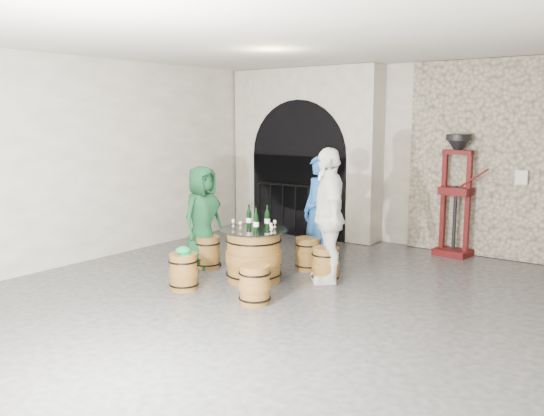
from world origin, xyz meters
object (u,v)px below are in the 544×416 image
Objects in this scene: barrel_table at (254,255)px; barrel_stool_near_right at (255,285)px; wine_bottle_right at (267,219)px; side_barrel at (321,234)px; corking_press at (456,186)px; person_blue at (319,212)px; wine_bottle_left at (249,218)px; barrel_stool_right at (326,265)px; wine_bottle_center at (256,222)px; person_white at (328,216)px; person_green at (203,217)px; barrel_stool_far at (308,254)px; barrel_stool_left at (208,252)px; barrel_stool_near_left at (184,272)px.

barrel_table is 1.01m from barrel_stool_near_right.
barrel_stool_near_right is 1.26m from wine_bottle_right.
side_barrel is 2.35m from corking_press.
wine_bottle_left is at bearing -90.60° from person_blue.
side_barrel is (-0.30, 1.94, -0.57)m from wine_bottle_right.
wine_bottle_right reaches higher than barrel_stool_right.
corking_press reaches higher than barrel_stool_right.
wine_bottle_right is at bearing -80.80° from person_blue.
person_blue is at bearing 80.82° from wine_bottle_center.
person_blue is at bearing -118.30° from corking_press.
person_white reaches higher than barrel_table.
barrel_stool_near_right is 1.05m from wine_bottle_center.
person_green is at bearing -178.41° from wine_bottle_right.
wine_bottle_center is (-0.15, -1.08, 0.63)m from barrel_stool_far.
barrel_table is at bearing -94.32° from person_white.
barrel_stool_left is at bearing -115.00° from person_white.
corking_press reaches higher than barrel_stool_near_right.
barrel_stool_near_left is 0.24× the size of corking_press.
wine_bottle_center is at bearing 50.21° from barrel_stool_near_left.
wine_bottle_left is at bearing -95.19° from person_green.
corking_press is at bearing 70.75° from barrel_stool_right.
barrel_stool_near_left is at bearing -113.04° from barrel_stool_far.
barrel_stool_far is at bearing 82.14° from wine_bottle_center.
person_white is (0.85, 0.59, 0.57)m from barrel_table.
person_blue is 1.29m from wine_bottle_center.
wine_bottle_left is 0.32m from wine_bottle_center.
wine_bottle_right is at bearing 2.41° from barrel_stool_left.
person_blue reaches higher than wine_bottle_left.
barrel_stool_far is 1.18m from wine_bottle_left.
person_green reaches higher than side_barrel.
wine_bottle_right reaches higher than barrel_stool_left.
barrel_stool_far is 0.28× the size of person_blue.
barrel_stool_left is 0.24× the size of corking_press.
barrel_stool_near_right is 4.19m from corking_press.
person_blue is at bearing 37.68° from barrel_stool_left.
wine_bottle_left is (0.37, 0.93, 0.63)m from barrel_stool_near_left.
person_blue reaches higher than side_barrel.
person_white is (0.57, -0.38, 0.70)m from barrel_stool_far.
person_white is 0.85m from wine_bottle_right.
barrel_stool_right is (1.82, 0.44, 0.00)m from barrel_stool_left.
barrel_stool_right is (0.83, 0.57, -0.13)m from barrel_table.
wine_bottle_left is (-0.41, -0.90, 0.63)m from barrel_stool_far.
side_barrel is 0.30× the size of corking_press.
person_blue is at bearing 129.73° from barrel_stool_right.
person_white reaches higher than person_blue.
barrel_stool_right is at bearing -56.44° from side_barrel.
person_blue is 1.19m from wine_bottle_left.
barrel_stool_right is at bearing -102.67° from corking_press.
wine_bottle_right is (-0.23, -0.99, 0.02)m from person_blue.
wine_bottle_center reaches higher than barrel_table.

